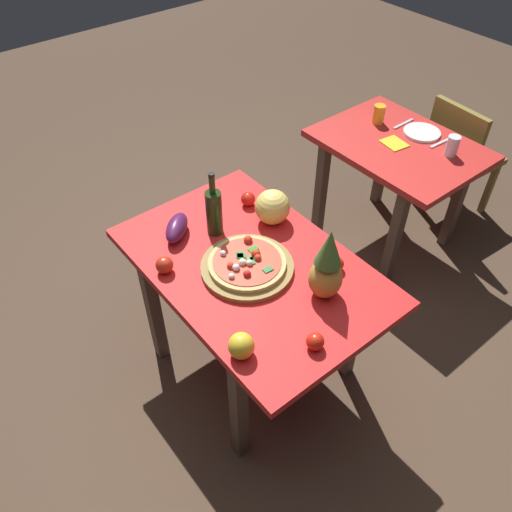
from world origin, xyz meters
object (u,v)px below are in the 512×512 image
at_px(dinner_plate, 422,132).
at_px(tomato_near_board, 248,199).
at_px(background_table, 396,161).
at_px(bell_pepper, 241,346).
at_px(pizza_board, 247,267).
at_px(eggplant, 177,228).
at_px(pizza, 247,262).
at_px(tomato_by_bottle, 336,264).
at_px(wine_bottle, 214,211).
at_px(display_table, 252,279).
at_px(melon, 272,207).
at_px(tomato_beside_pepper, 164,265).
at_px(drinking_glass_water, 452,146).
at_px(knife_utensil, 441,143).
at_px(dining_chair, 459,154).
at_px(drinking_glass_juice, 379,114).
at_px(fork_utensil, 403,124).
at_px(tomato_at_corner, 315,341).
at_px(napkin_folded, 394,143).

bearing_deg(dinner_plate, tomato_near_board, -95.18).
bearing_deg(background_table, tomato_near_board, -95.28).
bearing_deg(dinner_plate, bell_pepper, -72.12).
distance_m(pizza_board, eggplant, 0.40).
height_order(pizza, tomato_by_bottle, pizza).
bearing_deg(wine_bottle, pizza_board, -6.95).
bearing_deg(display_table, dinner_plate, 98.84).
height_order(melon, eggplant, melon).
bearing_deg(pizza, tomato_beside_pepper, -126.45).
relative_size(drinking_glass_water, knife_utensil, 0.65).
relative_size(dining_chair, drinking_glass_juice, 7.46).
height_order(wine_bottle, fork_utensil, wine_bottle).
relative_size(pizza, drinking_glass_juice, 3.01).
height_order(tomato_near_board, drinking_glass_water, drinking_glass_water).
relative_size(tomato_near_board, drinking_glass_water, 0.62).
height_order(melon, tomato_near_board, melon).
distance_m(bell_pepper, tomato_near_board, 0.91).
distance_m(melon, dinner_plate, 1.23).
height_order(dining_chair, tomato_near_board, dining_chair).
bearing_deg(tomato_beside_pepper, tomato_by_bottle, 52.25).
bearing_deg(drinking_glass_water, dining_chair, 111.30).
relative_size(pizza_board, tomato_near_board, 5.67).
bearing_deg(tomato_by_bottle, display_table, -133.88).
relative_size(tomato_at_corner, napkin_folded, 0.51).
bearing_deg(knife_utensil, bell_pepper, -72.17).
height_order(melon, dinner_plate, melon).
bearing_deg(pizza, fork_utensil, 104.12).
xyz_separation_m(wine_bottle, drinking_glass_juice, (-0.21, 1.38, -0.07)).
xyz_separation_m(background_table, napkin_folded, (-0.01, -0.04, 0.13)).
distance_m(display_table, napkin_folded, 1.30).
bearing_deg(drinking_glass_juice, pizza, -70.59).
bearing_deg(drinking_glass_water, drinking_glass_juice, -174.60).
bearing_deg(tomato_by_bottle, pizza_board, -128.83).
xyz_separation_m(pizza_board, drinking_glass_juice, (-0.50, 1.42, 0.04)).
relative_size(melon, fork_utensil, 0.94).
bearing_deg(dining_chair, fork_utensil, 66.58).
bearing_deg(melon, pizza, -58.39).
distance_m(melon, bell_pepper, 0.80).
bearing_deg(bell_pepper, pizza_board, 139.23).
bearing_deg(tomato_beside_pepper, napkin_folded, 92.10).
bearing_deg(dining_chair, eggplant, 88.22).
xyz_separation_m(drinking_glass_water, dinner_plate, (-0.25, 0.06, -0.05)).
bearing_deg(display_table, drinking_glass_juice, 109.44).
height_order(pizza, tomato_near_board, pizza).
bearing_deg(tomato_at_corner, background_table, 118.23).
height_order(background_table, melon, melon).
bearing_deg(wine_bottle, pizza, -7.00).
xyz_separation_m(eggplant, drinking_glass_water, (0.39, 1.58, 0.01)).
bearing_deg(fork_utensil, dinner_plate, -0.40).
bearing_deg(dining_chair, dinner_plate, 84.46).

